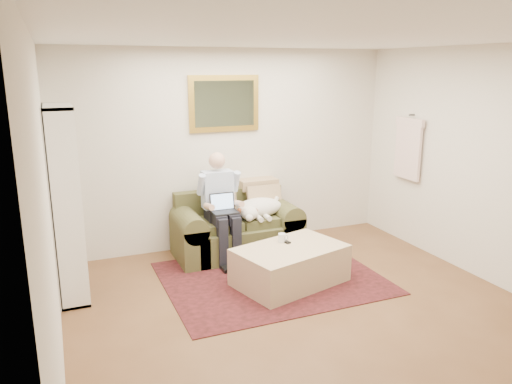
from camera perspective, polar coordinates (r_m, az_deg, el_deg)
room_shell at (r=4.71m, az=5.70°, el=1.04°), size 4.51×5.00×2.61m
rug at (r=5.82m, az=1.77°, el=-9.77°), size 2.41×1.93×0.01m
sofa at (r=6.47m, az=-2.24°, el=-4.69°), size 1.59×0.81×0.96m
seated_man at (r=6.14m, az=-3.90°, el=-1.87°), size 0.53×0.75×1.34m
laptop at (r=6.08m, az=-3.72°, el=-1.73°), size 0.31×0.24×0.22m
sleeping_dog at (r=6.40m, az=0.39°, el=-1.76°), size 0.66×0.41×0.24m
ottoman at (r=5.62m, az=3.92°, el=-8.36°), size 1.34×1.04×0.43m
coffee_mug at (r=5.68m, az=2.98°, el=-5.25°), size 0.08×0.08×0.10m
tv_remote at (r=5.69m, az=3.33°, el=-5.65°), size 0.09×0.16×0.02m
bookshelf at (r=5.47m, az=-20.89°, el=-1.24°), size 0.28×0.80×2.00m
wall_mirror at (r=6.53m, az=-3.64°, el=10.06°), size 0.94×0.04×0.72m
hanging_shirt at (r=6.93m, az=17.01°, el=5.13°), size 0.06×0.52×0.90m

